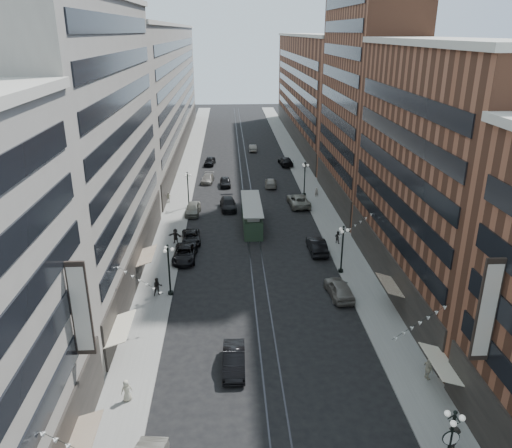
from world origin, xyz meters
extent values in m
plane|color=black|center=(0.00, 60.00, 0.00)|extent=(220.00, 220.00, 0.00)
cube|color=gray|center=(-11.00, 70.00, 0.07)|extent=(4.00, 180.00, 0.15)
cube|color=gray|center=(11.00, 70.00, 0.07)|extent=(4.00, 180.00, 0.15)
cube|color=#2D2D33|center=(-0.70, 70.00, 0.01)|extent=(0.12, 180.00, 0.02)
cube|color=#2D2D33|center=(0.70, 70.00, 0.01)|extent=(0.12, 180.00, 0.02)
cube|color=gray|center=(-17.00, 33.00, 14.00)|extent=(8.00, 36.00, 28.00)
cube|color=gray|center=(-17.00, 96.00, 13.00)|extent=(8.00, 90.00, 26.00)
cube|color=brown|center=(17.00, 28.00, 12.00)|extent=(8.00, 30.00, 24.00)
cube|color=brown|center=(17.00, 56.00, 21.00)|extent=(8.00, 26.00, 42.00)
cube|color=brown|center=(17.00, 105.00, 12.00)|extent=(8.00, 72.00, 24.00)
cylinder|color=black|center=(-9.20, 28.00, 0.30)|extent=(0.56, 0.56, 0.30)
cylinder|color=black|center=(-9.20, 28.00, 2.75)|extent=(0.18, 0.18, 5.20)
sphere|color=black|center=(-9.20, 28.00, 5.55)|extent=(0.24, 0.24, 0.24)
sphere|color=white|center=(-8.75, 28.00, 5.15)|extent=(0.36, 0.36, 0.36)
sphere|color=white|center=(-9.42, 28.39, 5.15)|extent=(0.36, 0.36, 0.36)
sphere|color=white|center=(-9.42, 27.61, 5.15)|extent=(0.36, 0.36, 0.36)
cylinder|color=black|center=(-9.20, 55.00, 0.30)|extent=(0.56, 0.56, 0.30)
cylinder|color=black|center=(-9.20, 55.00, 2.75)|extent=(0.18, 0.18, 5.20)
sphere|color=black|center=(-9.20, 55.00, 5.55)|extent=(0.24, 0.24, 0.24)
sphere|color=white|center=(-8.75, 55.00, 5.15)|extent=(0.36, 0.36, 0.36)
sphere|color=white|center=(-9.42, 55.39, 5.15)|extent=(0.36, 0.36, 0.36)
sphere|color=white|center=(-9.42, 54.61, 5.15)|extent=(0.36, 0.36, 0.36)
sphere|color=black|center=(9.20, 4.00, 5.55)|extent=(0.24, 0.24, 0.24)
sphere|color=white|center=(9.65, 4.00, 5.15)|extent=(0.36, 0.36, 0.36)
sphere|color=white|center=(8.97, 4.39, 5.15)|extent=(0.36, 0.36, 0.36)
sphere|color=white|center=(8.97, 3.61, 5.15)|extent=(0.36, 0.36, 0.36)
cylinder|color=white|center=(9.20, 4.00, 3.75)|extent=(0.90, 0.12, 0.90)
cylinder|color=black|center=(9.20, 32.00, 0.30)|extent=(0.56, 0.56, 0.30)
cylinder|color=black|center=(9.20, 32.00, 2.75)|extent=(0.18, 0.18, 5.20)
sphere|color=black|center=(9.20, 32.00, 5.55)|extent=(0.24, 0.24, 0.24)
sphere|color=white|center=(9.65, 32.00, 5.15)|extent=(0.36, 0.36, 0.36)
sphere|color=white|center=(8.97, 32.39, 5.15)|extent=(0.36, 0.36, 0.36)
sphere|color=white|center=(8.97, 31.61, 5.15)|extent=(0.36, 0.36, 0.36)
cylinder|color=black|center=(9.20, 60.00, 0.30)|extent=(0.56, 0.56, 0.30)
cylinder|color=black|center=(9.20, 60.00, 2.75)|extent=(0.18, 0.18, 5.20)
sphere|color=black|center=(9.20, 60.00, 5.55)|extent=(0.24, 0.24, 0.24)
sphere|color=white|center=(9.65, 60.00, 5.15)|extent=(0.36, 0.36, 0.36)
sphere|color=white|center=(8.97, 60.39, 5.15)|extent=(0.36, 0.36, 0.36)
sphere|color=white|center=(8.97, 59.61, 5.15)|extent=(0.36, 0.36, 0.36)
cube|color=#243927|center=(0.00, 47.23, 1.26)|extent=(2.42, 11.63, 2.52)
cube|color=gray|center=(0.00, 47.23, 2.81)|extent=(1.55, 10.67, 0.58)
cube|color=gray|center=(0.00, 47.23, 3.20)|extent=(2.62, 11.83, 0.15)
cylinder|color=black|center=(0.00, 42.86, 0.34)|extent=(2.23, 0.68, 0.68)
cylinder|color=black|center=(0.00, 51.59, 0.34)|extent=(2.23, 0.68, 0.68)
imported|color=black|center=(-8.40, 36.51, 0.79)|extent=(2.81, 5.75, 1.57)
imported|color=slate|center=(7.88, 26.84, 0.89)|extent=(2.56, 5.39, 1.78)
imported|color=black|center=(-2.93, 15.80, 0.82)|extent=(1.82, 5.02, 1.65)
imported|color=#B4AF95|center=(-10.71, 12.44, 1.00)|extent=(0.94, 0.73, 1.69)
imported|color=black|center=(-10.44, 27.84, 1.12)|extent=(1.06, 0.82, 1.93)
imported|color=black|center=(10.86, 6.53, 1.09)|extent=(1.09, 1.28, 1.88)
imported|color=beige|center=(11.92, 13.52, 1.07)|extent=(0.72, 1.16, 1.84)
imported|color=black|center=(-7.99, 41.70, 0.68)|extent=(2.71, 5.11, 1.37)
imported|color=slate|center=(-6.80, 68.64, 0.71)|extent=(2.51, 5.07, 1.42)
imported|color=black|center=(-6.80, 81.02, 0.80)|extent=(2.49, 4.93, 1.61)
imported|color=black|center=(7.48, 37.72, 0.88)|extent=(1.98, 5.38, 1.76)
imported|color=gray|center=(7.61, 55.09, 0.88)|extent=(3.31, 6.52, 1.76)
imported|color=black|center=(8.40, 79.83, 0.83)|extent=(2.89, 5.91, 1.66)
imported|color=black|center=(-3.68, 66.17, 0.76)|extent=(1.95, 4.54, 1.53)
imported|color=gray|center=(2.45, 92.88, 0.76)|extent=(1.68, 4.64, 1.52)
imported|color=black|center=(-9.90, 41.15, 1.12)|extent=(1.87, 1.13, 1.95)
imported|color=#BEB99D|center=(-12.50, 57.44, 0.94)|extent=(1.02, 0.76, 1.59)
imported|color=black|center=(10.51, 40.07, 0.96)|extent=(0.87, 0.86, 1.62)
imported|color=#A7998A|center=(11.01, 58.80, 0.93)|extent=(0.59, 0.40, 1.56)
imported|color=black|center=(11.58, 74.95, 0.96)|extent=(1.13, 0.83, 1.62)
imported|color=black|center=(-3.22, 54.11, 0.81)|extent=(2.71, 5.75, 1.62)
imported|color=#646459|center=(-8.40, 52.14, 0.85)|extent=(2.34, 5.13, 1.70)
imported|color=gray|center=(4.19, 65.49, 0.71)|extent=(2.35, 5.02, 1.42)
camera|label=1|loc=(-3.04, -17.22, 25.22)|focal=35.00mm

